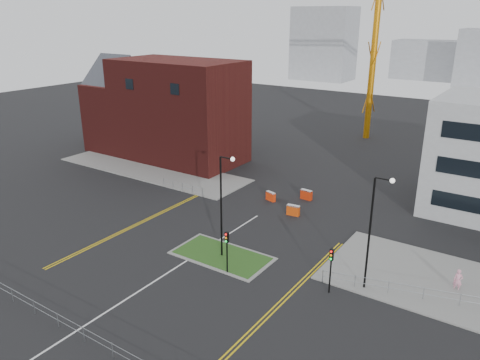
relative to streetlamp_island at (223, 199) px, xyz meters
The scene contains 23 objects.
ground 9.91m from the streetlamp_island, 105.50° to the right, with size 200.00×200.00×0.00m, color black.
pavement_left 26.80m from the streetlamp_island, 147.78° to the left, with size 28.00×8.00×0.12m, color slate.
island_kerb 5.38m from the streetlamp_island, behind, with size 8.60×4.60×0.08m, color slate.
grass_island 5.36m from the streetlamp_island, behind, with size 8.00×4.00×0.12m, color #204617.
brick_building 32.20m from the streetlamp_island, 141.56° to the left, with size 24.20×10.07×14.24m.
streetlamp_island is the anchor object (origin of this frame).
streetlamp_right_near 12.17m from the streetlamp_island, ahead, with size 1.46×0.36×9.18m.
traffic_light_island 3.92m from the streetlamp_island, 48.59° to the right, with size 0.28×0.33×3.65m.
traffic_light_right 10.19m from the streetlamp_island, ahead, with size 0.28×0.33×3.65m.
railing_front 14.91m from the streetlamp_island, 99.00° to the right, with size 24.05×0.05×1.10m.
railing_left 17.22m from the streetlamp_island, 142.89° to the left, with size 6.05×0.05×1.10m.
railing_right 19.18m from the streetlamp_island, 10.84° to the left, with size 19.05×5.05×1.10m.
centre_line 8.38m from the streetlamp_island, 110.29° to the right, with size 0.15×30.00×0.01m, color silver.
yellow_left_a 12.61m from the streetlamp_island, 169.89° to the left, with size 0.12×24.00×0.01m, color gold.
yellow_left_b 12.35m from the streetlamp_island, 169.62° to the left, with size 0.12×24.00×0.01m, color gold.
yellow_right_a 9.29m from the streetlamp_island, 15.36° to the right, with size 0.12×20.00×0.01m, color gold.
yellow_right_b 9.53m from the streetlamp_island, 14.78° to the right, with size 0.12×20.00×0.01m, color gold.
skyline_a 119.82m from the streetlamp_island, 110.65° to the left, with size 18.00×12.00×22.00m, color gray.
skyline_d 132.40m from the streetlamp_island, 94.43° to the left, with size 30.00×12.00×12.00m, color gray.
pedestrian 19.12m from the streetlamp_island, 17.65° to the left, with size 0.65×0.42×1.77m, color pink.
barrier_left 14.63m from the streetlamp_island, 103.48° to the left, with size 1.28×0.75×1.03m.
barrier_mid 12.24m from the streetlamp_island, 86.02° to the left, with size 1.38×0.59×1.13m.
barrier_right 16.70m from the streetlamp_island, 90.26° to the left, with size 1.38×0.59×1.13m.
Camera 1 is at (23.43, -20.94, 19.81)m, focal length 35.00 mm.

